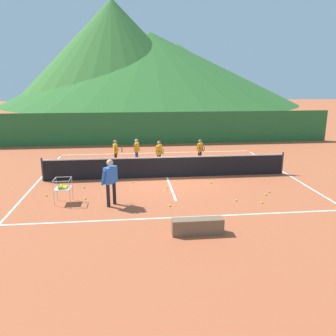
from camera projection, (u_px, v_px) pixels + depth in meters
ground_plane at (167, 177)px, 15.47m from camera, size 120.00×120.00×0.00m
line_baseline_near at (182, 217)px, 10.98m from camera, size 11.44×0.08×0.01m
line_baseline_far at (158, 153)px, 20.64m from camera, size 11.44×0.08×0.01m
line_sideline_west at (38, 181)px, 14.86m from camera, size 0.08×10.05×0.01m
line_sideline_east at (286, 174)px, 16.08m from camera, size 0.08×10.05×0.01m
line_service_center at (167, 177)px, 15.47m from camera, size 0.08×6.32×0.01m
tennis_net at (167, 167)px, 15.34m from camera, size 11.04×0.08×1.05m
instructor at (110, 178)px, 11.78m from camera, size 0.59×0.81×1.68m
student_0 at (116, 150)px, 17.45m from camera, size 0.51×0.59×1.33m
student_1 at (137, 149)px, 17.96m from camera, size 0.34×0.53×1.30m
student_2 at (159, 151)px, 17.19m from camera, size 0.42×0.72×1.33m
student_3 at (200, 149)px, 18.01m from camera, size 0.44×0.69×1.26m
ball_cart at (62, 187)px, 12.14m from camera, size 0.58×0.58×0.90m
tennis_ball_0 at (85, 198)px, 12.61m from camera, size 0.07×0.07×0.07m
tennis_ball_1 at (211, 183)px, 14.57m from camera, size 0.07×0.07×0.07m
tennis_ball_2 at (236, 200)px, 12.44m from camera, size 0.07×0.07×0.07m
tennis_ball_3 at (132, 182)px, 14.67m from camera, size 0.07×0.07×0.07m
tennis_ball_4 at (167, 187)px, 13.95m from camera, size 0.07×0.07×0.07m
tennis_ball_5 at (269, 192)px, 13.38m from camera, size 0.07×0.07×0.07m
tennis_ball_6 at (266, 194)px, 13.08m from camera, size 0.07×0.07×0.07m
tennis_ball_7 at (262, 202)px, 12.22m from camera, size 0.07×0.07×0.07m
tennis_ball_8 at (84, 187)px, 13.95m from camera, size 0.07×0.07×0.07m
tennis_ball_9 at (170, 206)px, 11.90m from camera, size 0.07×0.07×0.07m
tennis_ball_10 at (46, 195)px, 12.96m from camera, size 0.07×0.07×0.07m
windscreen_fence at (154, 128)px, 23.26m from camera, size 25.16×0.08×2.21m
courtside_bench at (197, 226)px, 9.76m from camera, size 1.50×0.36×0.46m
hill_0 at (177, 73)px, 66.60m from camera, size 39.02×39.02×11.16m
hill_1 at (113, 53)px, 61.53m from camera, size 36.42×36.42×18.27m
hill_2 at (151, 68)px, 64.52m from camera, size 54.64×54.64×12.97m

